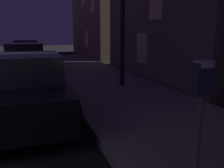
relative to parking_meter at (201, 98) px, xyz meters
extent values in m
cylinder|color=#59595B|center=(0.00, 0.00, -0.53)|extent=(0.06, 0.06, 1.14)
cube|color=#232838|center=(0.00, 0.00, 0.19)|extent=(0.19, 0.11, 0.30)
cylinder|color=#999EA5|center=(0.00, 0.00, 0.33)|extent=(0.19, 0.19, 0.06)
cube|color=black|center=(-0.06, 0.00, 0.23)|extent=(0.01, 0.08, 0.11)
cube|color=black|center=(-1.65, 3.64, -0.68)|extent=(1.83, 4.06, 0.64)
cube|color=#1E2328|center=(-1.65, 3.60, -0.10)|extent=(1.58, 1.97, 0.56)
cylinder|color=black|center=(-0.74, 4.87, -0.92)|extent=(0.24, 0.66, 0.66)
cylinder|color=black|center=(-0.80, 2.38, -0.92)|extent=(0.24, 0.66, 0.66)
cube|color=maroon|center=(-1.65, 10.50, -0.68)|extent=(1.92, 4.55, 0.64)
cube|color=#1E2328|center=(-1.65, 10.35, -0.10)|extent=(1.65, 2.47, 0.56)
cylinder|color=black|center=(-2.52, 11.92, -0.92)|extent=(0.24, 0.67, 0.66)
cylinder|color=black|center=(-0.70, 11.87, -0.92)|extent=(0.24, 0.67, 0.66)
cylinder|color=black|center=(-2.60, 9.13, -0.92)|extent=(0.24, 0.67, 0.66)
cylinder|color=black|center=(-0.78, 9.08, -0.92)|extent=(0.24, 0.67, 0.66)
cube|color=#B7B7BF|center=(-1.65, 16.80, -0.68)|extent=(1.84, 4.12, 0.64)
cube|color=#1E2328|center=(-1.65, 16.67, -0.10)|extent=(1.58, 1.87, 0.56)
cylinder|color=black|center=(-2.50, 18.08, -0.92)|extent=(0.23, 0.66, 0.66)
cylinder|color=black|center=(-0.74, 18.04, -0.92)|extent=(0.23, 0.66, 0.66)
cylinder|color=black|center=(-2.56, 15.55, -0.92)|extent=(0.23, 0.66, 0.66)
cylinder|color=black|center=(-0.80, 15.51, -0.92)|extent=(0.23, 0.66, 0.66)
cylinder|color=black|center=(1.44, 5.66, 1.49)|extent=(0.16, 0.16, 5.19)
cube|color=#F2D17F|center=(2.82, 6.98, 0.03)|extent=(0.06, 0.90, 1.20)
cube|color=#F2D17F|center=(2.82, 5.97, 1.70)|extent=(0.06, 0.90, 1.20)
cube|color=#F2D17F|center=(2.82, 14.62, 2.65)|extent=(0.06, 0.90, 1.20)
cube|color=#F2D17F|center=(2.82, 16.63, 0.25)|extent=(0.06, 0.90, 1.20)
camera|label=1|loc=(-1.50, -1.77, 0.59)|focal=38.33mm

